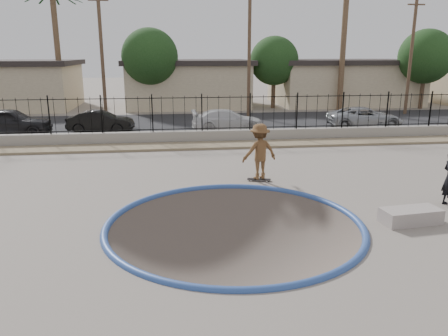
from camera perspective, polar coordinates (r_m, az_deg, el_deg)
ground at (r=24.61m, az=-3.13°, el=1.66°), size 120.00×120.00×2.20m
bowl_pit at (r=11.92m, az=1.34°, el=-7.40°), size 6.84×6.84×1.80m
coping_ring at (r=11.92m, az=1.34°, el=-7.40°), size 7.04×7.04×0.20m
rock_strip at (r=21.64m, az=-2.64°, el=2.96°), size 42.00×1.60×0.11m
retaining_wall at (r=22.66m, az=-2.87°, el=4.13°), size 42.00×0.45×0.60m
fence at (r=22.47m, az=-2.91°, el=7.14°), size 40.00×0.04×1.80m
street at (r=29.30m, az=-3.87°, el=6.01°), size 90.00×8.00×0.04m
house_west at (r=40.74m, az=-26.69°, el=9.75°), size 11.60×8.60×3.90m
house_center at (r=38.53m, az=-4.78°, el=11.04°), size 10.60×8.60×3.90m
house_east at (r=41.55m, az=15.26°, el=10.85°), size 12.60×8.60×3.90m
palm_mid at (r=36.93m, az=-21.22°, el=17.29°), size 2.30×2.30×9.30m
palm_right at (r=36.66m, az=15.57°, el=18.76°), size 2.30×2.30×10.30m
utility_pole_left at (r=31.21m, az=-15.70°, el=14.68°), size 1.70×0.24×9.00m
utility_pole_mid at (r=31.42m, az=3.32°, el=15.65°), size 1.70×0.24×9.50m
utility_pole_right at (r=35.59m, az=23.30°, el=14.01°), size 1.70×0.24×9.00m
street_tree_left at (r=34.93m, az=-9.67°, el=14.13°), size 4.32×4.32×6.36m
street_tree_mid at (r=36.94m, az=6.57°, el=13.73°), size 3.96×3.96×5.83m
street_tree_right at (r=39.70m, az=24.87°, el=13.07°), size 4.32×4.32×6.36m
skater at (r=15.64m, az=4.66°, el=1.81°), size 1.43×1.03×1.99m
skateboard at (r=15.87m, az=4.59°, el=-1.48°), size 0.87×0.42×0.07m
concrete_ledge at (r=13.01m, az=23.19°, el=-5.76°), size 1.67×0.87×0.40m
car_a at (r=27.06m, az=-26.24°, el=5.45°), size 4.48×1.82×1.52m
car_b at (r=26.32m, az=-15.81°, el=5.86°), size 3.83×1.65×1.23m
car_c at (r=25.93m, az=0.45°, el=6.30°), size 4.24×1.76×1.22m
car_d at (r=28.23m, az=17.97°, el=6.31°), size 4.65×2.39×1.25m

